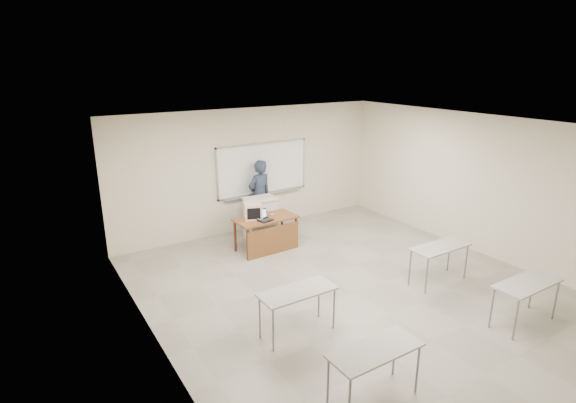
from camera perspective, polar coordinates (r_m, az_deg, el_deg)
floor at (r=8.45m, az=8.55°, el=-11.37°), size 7.00×8.00×0.01m
whiteboard at (r=11.16m, az=-3.24°, el=4.11°), size 2.48×0.10×1.31m
student_desks at (r=7.30m, az=15.79°, el=-10.75°), size 4.40×2.20×0.73m
instructor_desk at (r=9.87m, az=-2.52°, el=-3.42°), size 1.36×0.68×0.75m
podium at (r=10.55m, az=-3.50°, el=-2.17°), size 0.72×0.53×1.01m
crt_monitor at (r=9.82m, az=-4.50°, el=-1.16°), size 0.38×0.43×0.36m
laptop at (r=9.72m, az=-3.01°, el=-2.06°), size 0.30×0.28×0.22m
mouse at (r=10.02m, az=-2.00°, el=-1.67°), size 0.10×0.08×0.04m
keyboard at (r=10.36m, az=-2.50°, el=0.47°), size 0.45×0.27×0.02m
presenter at (r=11.01m, az=-3.63°, el=0.75°), size 0.71×0.53×1.78m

